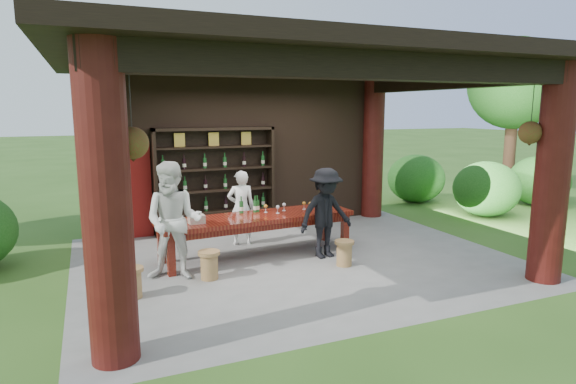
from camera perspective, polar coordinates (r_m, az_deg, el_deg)
name	(u,v)px	position (r m, az deg, el deg)	size (l,w,h in m)	color
ground	(297,260)	(8.59, 1.04, -8.01)	(90.00, 90.00, 0.00)	#2D5119
pavilion	(287,137)	(8.58, -0.15, 6.49)	(7.50, 6.00, 3.60)	slate
wine_shelf	(215,180)	(10.35, -8.61, 1.37)	(2.55, 0.39, 2.25)	black
tasting_table	(257,222)	(8.65, -3.66, -3.52)	(3.59, 1.17, 0.75)	#510F0B
stool_near_left	(209,264)	(7.68, -9.32, -8.45)	(0.34, 0.34, 0.45)	olive
stool_near_right	(344,252)	(8.26, 6.69, -7.12)	(0.33, 0.33, 0.44)	olive
stool_far_left	(132,282)	(7.21, -18.00, -10.09)	(0.34, 0.34, 0.44)	olive
host	(241,208)	(9.40, -5.58, -1.87)	(0.53, 0.35, 1.46)	white
guest_woman	(174,221)	(7.63, -13.39, -3.38)	(0.90, 0.70, 1.85)	silver
guest_man	(326,213)	(8.56, 4.48, -2.52)	(1.04, 0.60, 1.61)	black
table_bottles	(251,204)	(8.86, -4.37, -1.43)	(0.38, 0.11, 0.31)	#194C1E
table_glasses	(289,207)	(8.96, 0.06, -1.80)	(0.92, 0.23, 0.15)	silver
napkin_basket	(197,219)	(8.14, -10.79, -3.19)	(0.26, 0.18, 0.14)	#BF6672
shrubs	(351,211)	(10.01, 7.51, -2.20)	(15.90, 8.59, 1.36)	#194C14
trees	(431,74)	(11.19, 16.54, 13.21)	(21.11, 10.27, 4.80)	#3F2819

